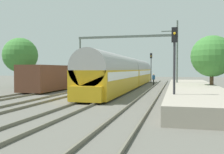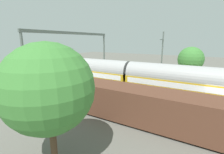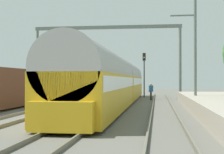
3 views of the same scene
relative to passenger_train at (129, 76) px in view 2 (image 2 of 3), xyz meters
The scene contains 14 objects.
ground 10.62m from the passenger_train, 100.52° to the right, with size 120.00×120.00×0.00m, color #605F57.
track_far_west 12.92m from the passenger_train, 126.62° to the right, with size 1.52×60.00×0.16m.
track_west 11.11m from the passenger_train, 110.38° to the right, with size 1.52×60.00×0.16m.
track_east 10.43m from the passenger_train, 90.00° to the right, with size 1.52×60.00×0.16m.
track_far_east 11.11m from the passenger_train, 69.62° to the right, with size 1.52×60.00×0.16m.
platform 11.35m from the passenger_train, 47.27° to the right, with size 4.40×28.00×0.90m.
passenger_train is the anchor object (origin of this frame).
freight_car 9.10m from the passenger_train, 147.06° to the right, with size 2.80×13.00×2.70m.
person_crossing 7.13m from the passenger_train, 66.58° to the left, with size 0.46×0.36×1.73m.
railway_signal_far 12.30m from the passenger_train, 80.98° to the left, with size 0.36×0.30×5.22m.
catenary_gantry 8.94m from the passenger_train, 103.70° to the left, with size 15.84×0.28×7.86m.
catenary_pole_east_mid 7.08m from the passenger_train, 23.76° to the right, with size 1.90×0.20×8.00m.
tree_west_background 14.81m from the passenger_train, behind, with size 4.70×4.70×6.69m.
tree_east_background 11.63m from the passenger_train, 34.69° to the right, with size 4.01×4.01×5.70m.
Camera 2 is at (-17.69, 1.39, 6.72)m, focal length 26.00 mm.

